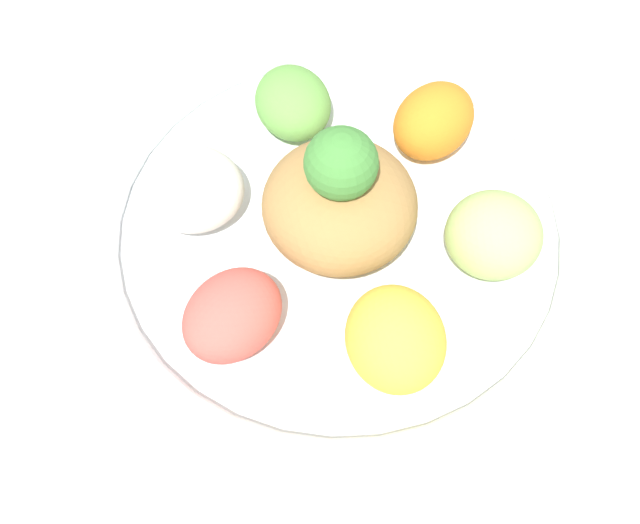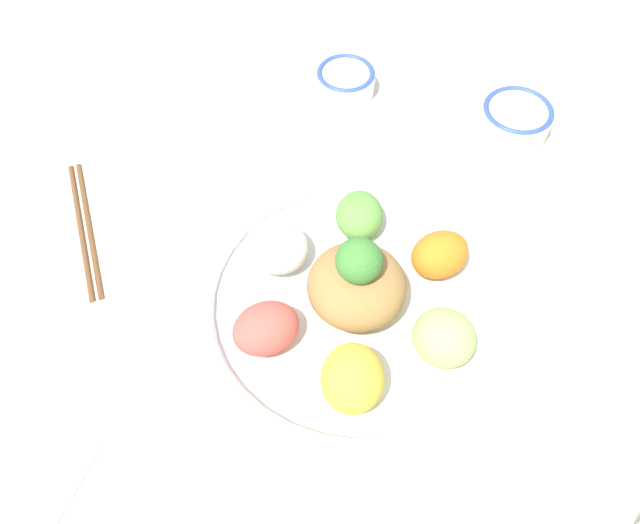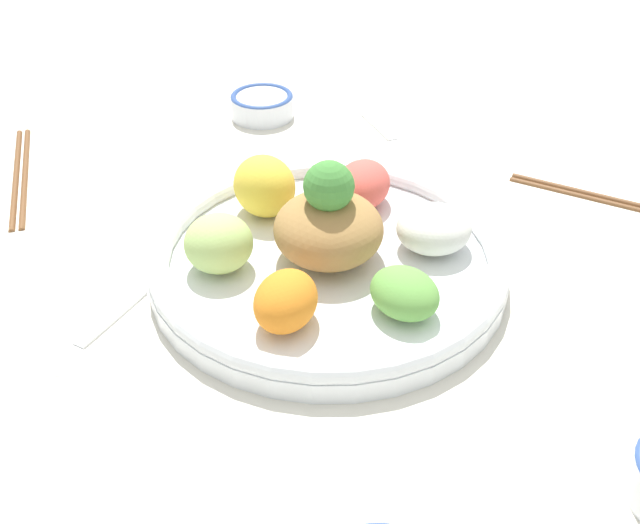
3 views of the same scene
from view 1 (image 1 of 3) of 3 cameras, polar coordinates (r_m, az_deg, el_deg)
The scene contains 2 objects.
ground_plane at distance 0.64m, azimuth -1.05°, elevation 1.73°, with size 2.40×2.40×0.00m, color silver.
salad_platter at distance 0.61m, azimuth 1.27°, elevation 2.20°, with size 0.34×0.34×0.12m.
Camera 1 is at (-0.21, 0.26, 0.54)m, focal length 50.00 mm.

